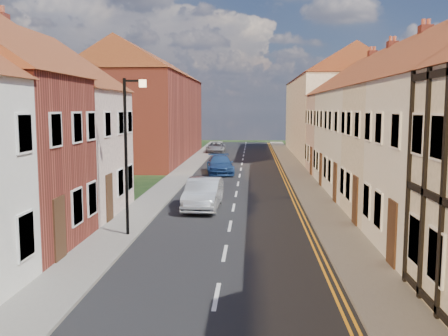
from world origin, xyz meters
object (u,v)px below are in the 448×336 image
object	(u,v)px
car_mid	(203,194)
lamppost	(128,147)
car_far	(220,165)
car_distant	(216,148)

from	to	relation	value
car_mid	lamppost	bearing A→B (deg)	-110.16
lamppost	car_far	distance (m)	19.49
car_far	car_distant	bearing A→B (deg)	88.09
lamppost	car_distant	bearing A→B (deg)	89.00
car_far	car_distant	size ratio (longest dim) A/B	1.08
lamppost	car_distant	size ratio (longest dim) A/B	1.35
lamppost	car_far	xyz separation A→B (m)	(2.27, 19.14, -2.84)
car_mid	car_far	distance (m)	13.44
lamppost	car_distant	distance (m)	37.15
car_mid	car_distant	xyz separation A→B (m)	(-1.67, 31.33, -0.14)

